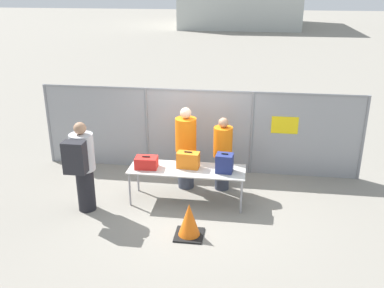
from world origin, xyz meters
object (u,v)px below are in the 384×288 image
suitcase_orange (188,160)px  utility_trailer (244,120)px  inspection_table (187,171)px  traffic_cone (189,221)px  security_worker_near (186,147)px  suitcase_red (146,162)px  suitcase_navy (224,163)px  traveler_hooded (82,164)px  security_worker_far (223,153)px

suitcase_orange → utility_trailer: size_ratio=0.12×
inspection_table → traffic_cone: inspection_table is taller
security_worker_near → traffic_cone: size_ratio=2.84×
suitcase_red → suitcase_orange: (0.84, 0.14, 0.05)m
suitcase_red → suitcase_navy: size_ratio=1.17×
inspection_table → suitcase_navy: 0.79m
inspection_table → traffic_cone: size_ratio=3.67×
inspection_table → utility_trailer: bearing=76.7°
traveler_hooded → inspection_table: bearing=8.2°
traffic_cone → security_worker_far: bearing=77.3°
suitcase_navy → suitcase_orange: bearing=172.3°
security_worker_far → traffic_cone: 2.07m
traffic_cone → suitcase_navy: bearing=66.9°
security_worker_near → security_worker_far: 0.80m
suitcase_orange → suitcase_navy: bearing=-7.7°
inspection_table → traffic_cone: 1.34m
inspection_table → security_worker_far: bearing=45.8°
traveler_hooded → traffic_cone: (2.16, -0.59, -0.71)m
suitcase_navy → security_worker_far: 0.73m
utility_trailer → traffic_cone: size_ratio=6.10×
traveler_hooded → security_worker_far: size_ratio=1.12×
traffic_cone → suitcase_red: bearing=131.4°
suitcase_navy → security_worker_near: size_ratio=0.22×
security_worker_near → security_worker_far: size_ratio=1.12×
suitcase_orange → traffic_cone: (0.22, -1.33, -0.60)m
security_worker_near → inspection_table: bearing=92.3°
security_worker_far → utility_trailer: (0.37, 3.71, -0.43)m
security_worker_far → traffic_cone: (-0.44, -1.95, -0.54)m
suitcase_red → suitcase_navy: 1.58m
inspection_table → traveler_hooded: (-1.93, -0.66, 0.32)m
suitcase_red → security_worker_near: size_ratio=0.25×
security_worker_far → utility_trailer: 3.75m
suitcase_red → traffic_cone: 1.69m
inspection_table → security_worker_near: 0.72m
suitcase_red → suitcase_orange: bearing=9.2°
suitcase_red → suitcase_navy: suitcase_navy is taller
traveler_hooded → utility_trailer: 5.90m
suitcase_red → traveler_hooded: 1.27m
traveler_hooded → security_worker_far: 2.94m
traffic_cone → traveler_hooded: bearing=164.6°
suitcase_red → traffic_cone: (1.05, -1.19, -0.56)m
suitcase_navy → utility_trailer: 4.47m
suitcase_red → security_worker_far: bearing=26.8°
suitcase_red → traffic_cone: size_ratio=0.72×
traveler_hooded → security_worker_near: bearing=25.5°
suitcase_orange → traveler_hooded: size_ratio=0.25×
suitcase_orange → traffic_cone: 1.48m
inspection_table → suitcase_navy: suitcase_navy is taller
suitcase_orange → suitcase_red: bearing=-170.8°
suitcase_orange → traveler_hooded: (-1.95, -0.74, 0.11)m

